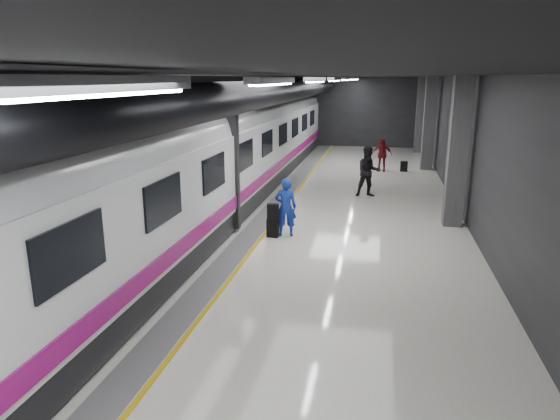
{
  "coord_description": "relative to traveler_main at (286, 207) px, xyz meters",
  "views": [
    {
      "loc": [
        2.26,
        -13.69,
        4.44
      ],
      "look_at": [
        -0.01,
        -2.43,
        1.39
      ],
      "focal_mm": 32.0,
      "sensor_mm": 36.0,
      "label": 1
    }
  ],
  "objects": [
    {
      "name": "suitcase_main",
      "position": [
        -0.34,
        -0.19,
        -0.58
      ],
      "size": [
        0.34,
        0.23,
        0.54
      ],
      "primitive_type": "cube",
      "rotation": [
        0.0,
        0.0,
        -0.07
      ],
      "color": "black",
      "rests_on": "ground"
    },
    {
      "name": "train",
      "position": [
        -2.94,
        0.12,
        1.22
      ],
      "size": [
        3.05,
        38.0,
        4.05
      ],
      "color": "black",
      "rests_on": "ground"
    },
    {
      "name": "traveler_far_a",
      "position": [
        2.17,
        5.51,
        0.11
      ],
      "size": [
        1.08,
        0.93,
        1.93
      ],
      "primitive_type": "imported",
      "rotation": [
        0.0,
        0.0,
        0.24
      ],
      "color": "black",
      "rests_on": "ground"
    },
    {
      "name": "suitcase_far",
      "position": [
        3.75,
        11.26,
        -0.6
      ],
      "size": [
        0.35,
        0.24,
        0.5
      ],
      "primitive_type": "cube",
      "rotation": [
        0.0,
        0.0,
        0.06
      ],
      "color": "black",
      "rests_on": "ground"
    },
    {
      "name": "platform_hall",
      "position": [
        0.03,
        1.08,
        2.69
      ],
      "size": [
        10.02,
        40.02,
        4.51
      ],
      "color": "black",
      "rests_on": "ground"
    },
    {
      "name": "traveler_far_b",
      "position": [
        2.66,
        11.16,
        -0.03
      ],
      "size": [
        0.97,
        0.42,
        1.63
      ],
      "primitive_type": "imported",
      "rotation": [
        0.0,
        0.0,
        -0.02
      ],
      "color": "maroon",
      "rests_on": "ground"
    },
    {
      "name": "ground",
      "position": [
        0.31,
        0.12,
        -0.85
      ],
      "size": [
        40.0,
        40.0,
        0.0
      ],
      "primitive_type": "plane",
      "color": "silver",
      "rests_on": "ground"
    },
    {
      "name": "shoulder_bag",
      "position": [
        -0.33,
        -0.21,
        -0.09
      ],
      "size": [
        0.35,
        0.22,
        0.44
      ],
      "primitive_type": "cube",
      "rotation": [
        0.0,
        0.0,
        0.14
      ],
      "color": "black",
      "rests_on": "suitcase_main"
    },
    {
      "name": "traveler_main",
      "position": [
        0.0,
        0.0,
        0.0
      ],
      "size": [
        0.68,
        0.52,
        1.7
      ],
      "primitive_type": "imported",
      "rotation": [
        0.0,
        0.0,
        3.33
      ],
      "color": "#172BAF",
      "rests_on": "ground"
    }
  ]
}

